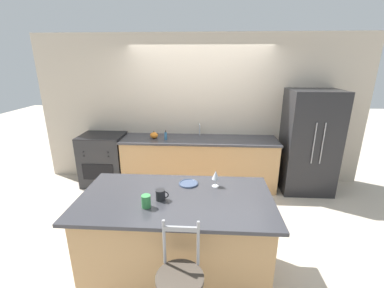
{
  "coord_description": "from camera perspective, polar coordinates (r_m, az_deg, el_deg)",
  "views": [
    {
      "loc": [
        0.14,
        -3.99,
        2.23
      ],
      "look_at": [
        -0.06,
        -0.69,
        1.16
      ],
      "focal_mm": 24.0,
      "sensor_mm": 36.0,
      "label": 1
    }
  ],
  "objects": [
    {
      "name": "oven_range",
      "position": [
        5.09,
        -18.92,
        -3.21
      ],
      "size": [
        0.78,
        0.65,
        0.95
      ],
      "color": "#28282B",
      "rests_on": "ground_plane"
    },
    {
      "name": "pumpkin_decoration",
      "position": [
        4.62,
        -8.44,
        1.94
      ],
      "size": [
        0.14,
        0.14,
        0.13
      ],
      "color": "orange",
      "rests_on": "back_counter"
    },
    {
      "name": "tumbler_cup",
      "position": [
        2.42,
        -10.17,
        -12.42
      ],
      "size": [
        0.08,
        0.08,
        0.12
      ],
      "color": "#3D934C",
      "rests_on": "kitchen_island"
    },
    {
      "name": "kitchen_island",
      "position": [
        2.84,
        -3.48,
        -20.02
      ],
      "size": [
        1.91,
        1.01,
        0.96
      ],
      "color": "tan",
      "rests_on": "ground_plane"
    },
    {
      "name": "sink_faucet",
      "position": [
        4.74,
        1.72,
        3.55
      ],
      "size": [
        0.02,
        0.13,
        0.22
      ],
      "color": "#ADAFB5",
      "rests_on": "back_counter"
    },
    {
      "name": "ground_plane",
      "position": [
        4.57,
        1.36,
        -11.2
      ],
      "size": [
        18.0,
        18.0,
        0.0
      ],
      "primitive_type": "plane",
      "color": "beige"
    },
    {
      "name": "coffee_mug",
      "position": [
        2.52,
        -6.97,
        -11.14
      ],
      "size": [
        0.13,
        0.09,
        0.1
      ],
      "color": "#232326",
      "rests_on": "kitchen_island"
    },
    {
      "name": "refrigerator",
      "position": [
        4.88,
        24.55,
        0.4
      ],
      "size": [
        0.85,
        0.73,
        1.79
      ],
      "color": "#232326",
      "rests_on": "ground_plane"
    },
    {
      "name": "wine_glass",
      "position": [
        2.73,
        5.27,
        -6.94
      ],
      "size": [
        0.08,
        0.08,
        0.18
      ],
      "color": "white",
      "rests_on": "kitchen_island"
    },
    {
      "name": "back_counter",
      "position": [
        4.73,
        1.58,
        -4.04
      ],
      "size": [
        2.76,
        0.71,
        0.91
      ],
      "color": "tan",
      "rests_on": "ground_plane"
    },
    {
      "name": "dinner_plate",
      "position": [
        2.81,
        -0.78,
        -8.75
      ],
      "size": [
        0.21,
        0.21,
        0.02
      ],
      "color": "#425170",
      "rests_on": "kitchen_island"
    },
    {
      "name": "soap_bottle",
      "position": [
        4.52,
        -5.87,
        1.84
      ],
      "size": [
        0.05,
        0.05,
        0.16
      ],
      "color": "teal",
      "rests_on": "back_counter"
    },
    {
      "name": "wall_back",
      "position": [
        4.8,
        1.81,
        7.41
      ],
      "size": [
        6.0,
        0.07,
        2.7
      ],
      "color": "beige",
      "rests_on": "ground_plane"
    }
  ]
}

